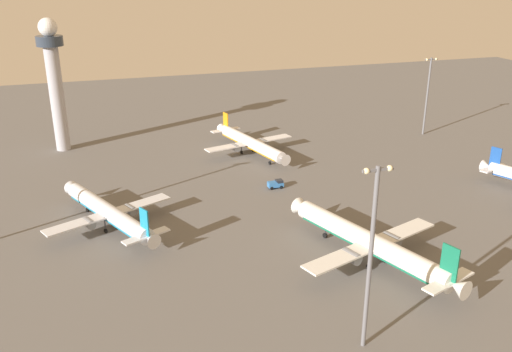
# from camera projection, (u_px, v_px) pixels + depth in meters

# --- Properties ---
(ground_plane) EXTENTS (416.00, 416.00, 0.00)m
(ground_plane) POSITION_uv_depth(u_px,v_px,m) (368.00, 259.00, 110.65)
(ground_plane) COLOR #605E5B
(control_tower) EXTENTS (8.00, 8.00, 41.31)m
(control_tower) POSITION_uv_depth(u_px,v_px,m) (54.00, 76.00, 167.99)
(control_tower) COLOR #A8A8B2
(control_tower) RESTS_ON ground
(airplane_near_gate) EXTENTS (33.57, 42.67, 11.27)m
(airplane_near_gate) POSITION_uv_depth(u_px,v_px,m) (370.00, 243.00, 108.15)
(airplane_near_gate) COLOR silver
(airplane_near_gate) RESTS_ON ground
(airplane_terminal_side) EXTENTS (29.02, 36.73, 9.98)m
(airplane_terminal_side) POSITION_uv_depth(u_px,v_px,m) (109.00, 212.00, 122.61)
(airplane_terminal_side) COLOR silver
(airplane_terminal_side) RESTS_ON ground
(airplane_mid_apron) EXTENTS (30.03, 38.29, 9.95)m
(airplane_mid_apron) POSITION_uv_depth(u_px,v_px,m) (250.00, 143.00, 170.67)
(airplane_mid_apron) COLOR white
(airplane_mid_apron) RESTS_ON ground
(maintenance_van) EXTENTS (4.16, 2.03, 2.25)m
(maintenance_van) POSITION_uv_depth(u_px,v_px,m) (276.00, 184.00, 145.50)
(maintenance_van) COLOR #3372BF
(maintenance_van) RESTS_ON ground
(apron_light_east) EXTENTS (4.80, 0.90, 26.79)m
(apron_light_east) POSITION_uv_depth(u_px,v_px,m) (428.00, 92.00, 187.03)
(apron_light_east) COLOR slate
(apron_light_east) RESTS_ON ground
(apron_light_west) EXTENTS (4.80, 0.90, 30.11)m
(apron_light_west) POSITION_uv_depth(u_px,v_px,m) (371.00, 250.00, 79.51)
(apron_light_west) COLOR slate
(apron_light_west) RESTS_ON ground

